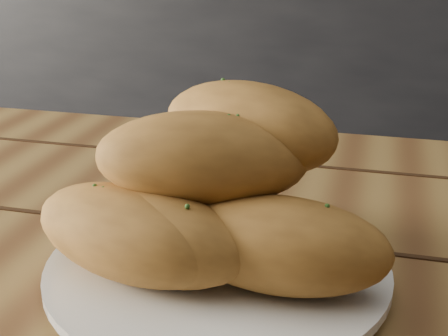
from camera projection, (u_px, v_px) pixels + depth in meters
The scene contains 3 objects.
counter at pixel (274, 122), 1.96m from camera, with size 2.80×0.60×0.90m, color black.
plate at pixel (218, 271), 0.50m from camera, with size 0.27×0.27×0.02m.
bread_rolls at pixel (205, 199), 0.47m from camera, with size 0.28×0.24×0.14m.
Camera 1 is at (0.32, -0.16, 1.01)m, focal length 50.00 mm.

